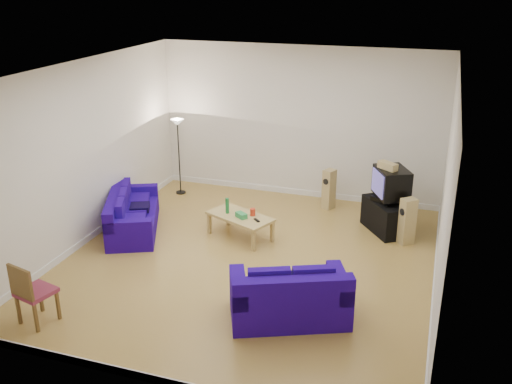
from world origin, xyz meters
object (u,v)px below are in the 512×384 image
(sofa_loveseat, at_px, (290,300))
(sofa_three_seat, at_px, (131,217))
(television, at_px, (391,183))
(tv_stand, at_px, (386,216))
(coffee_table, at_px, (240,218))

(sofa_loveseat, bearing_deg, sofa_three_seat, 128.58)
(television, bearing_deg, tv_stand, -72.52)
(sofa_three_seat, bearing_deg, television, 83.79)
(sofa_loveseat, height_order, television, television)
(sofa_loveseat, height_order, coffee_table, sofa_loveseat)
(sofa_loveseat, xyz_separation_m, television, (0.98, 3.42, 0.65))
(sofa_three_seat, xyz_separation_m, television, (4.58, 1.51, 0.68))
(coffee_table, distance_m, tv_stand, 2.73)
(sofa_three_seat, xyz_separation_m, tv_stand, (4.54, 1.47, 0.02))
(sofa_three_seat, bearing_deg, tv_stand, 83.51)
(sofa_three_seat, distance_m, television, 4.87)
(tv_stand, bearing_deg, coffee_table, -101.59)
(tv_stand, bearing_deg, sofa_loveseat, -51.43)
(television, bearing_deg, sofa_loveseat, -42.68)
(sofa_three_seat, height_order, coffee_table, sofa_three_seat)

